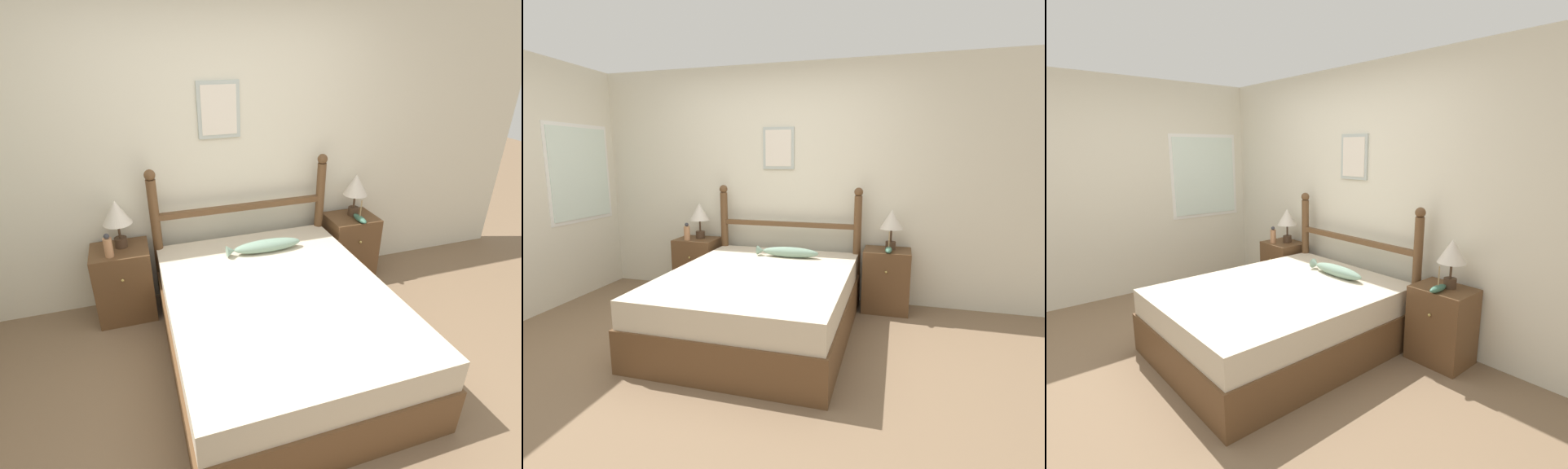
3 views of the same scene
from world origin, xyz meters
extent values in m
plane|color=#7A6047|center=(0.00, 0.00, 0.00)|extent=(16.00, 16.00, 0.00)
cube|color=beige|center=(0.00, 1.73, 1.27)|extent=(6.40, 0.06, 2.55)
cube|color=#ADB7B2|center=(0.04, 1.69, 1.66)|extent=(0.35, 0.02, 0.45)
cube|color=silver|center=(0.04, 1.68, 1.66)|extent=(0.29, 0.01, 0.39)
cube|color=brown|center=(0.19, 0.60, 0.17)|extent=(1.58, 1.99, 0.34)
cube|color=beige|center=(0.19, 0.60, 0.45)|extent=(1.54, 1.95, 0.22)
cylinder|color=brown|center=(-0.56, 1.56, 0.59)|extent=(0.08, 0.08, 1.17)
sphere|color=brown|center=(-0.56, 1.56, 1.21)|extent=(0.09, 0.09, 0.09)
cylinder|color=brown|center=(0.94, 1.56, 0.59)|extent=(0.08, 0.08, 1.17)
sphere|color=brown|center=(0.94, 1.56, 1.21)|extent=(0.09, 0.09, 0.09)
cube|color=brown|center=(0.19, 1.56, 0.84)|extent=(1.50, 0.06, 0.05)
cube|color=brown|center=(-0.88, 1.48, 0.32)|extent=(0.46, 0.37, 0.64)
sphere|color=tan|center=(-0.88, 1.28, 0.46)|extent=(0.02, 0.02, 0.02)
cube|color=brown|center=(1.26, 1.48, 0.32)|extent=(0.46, 0.37, 0.64)
sphere|color=tan|center=(1.26, 1.28, 0.46)|extent=(0.02, 0.02, 0.02)
cylinder|color=#422D1E|center=(-0.86, 1.52, 0.68)|extent=(0.10, 0.10, 0.08)
cylinder|color=#422D1E|center=(-0.86, 1.52, 0.79)|extent=(0.02, 0.02, 0.13)
cone|color=beige|center=(-0.86, 1.52, 0.95)|extent=(0.23, 0.23, 0.20)
cylinder|color=#422D1E|center=(1.28, 1.51, 0.68)|extent=(0.10, 0.10, 0.08)
cylinder|color=#422D1E|center=(1.28, 1.51, 0.79)|extent=(0.02, 0.02, 0.13)
cone|color=beige|center=(1.28, 1.51, 0.95)|extent=(0.23, 0.23, 0.20)
cylinder|color=tan|center=(-0.95, 1.38, 0.72)|extent=(0.07, 0.07, 0.16)
sphere|color=#333338|center=(-0.95, 1.38, 0.81)|extent=(0.04, 0.04, 0.04)
ellipsoid|color=#386651|center=(1.27, 1.36, 0.67)|extent=(0.06, 0.21, 0.05)
cylinder|color=#997F56|center=(1.27, 1.36, 0.77)|extent=(0.01, 0.01, 0.15)
ellipsoid|color=gray|center=(0.31, 1.21, 0.61)|extent=(0.58, 0.13, 0.11)
cone|color=gray|center=(-0.01, 1.21, 0.61)|extent=(0.07, 0.09, 0.09)
camera|label=1|loc=(-0.69, -1.64, 2.20)|focal=28.00mm
camera|label=2|loc=(1.34, -2.66, 1.55)|focal=28.00mm
camera|label=3|loc=(2.89, -1.40, 1.75)|focal=28.00mm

